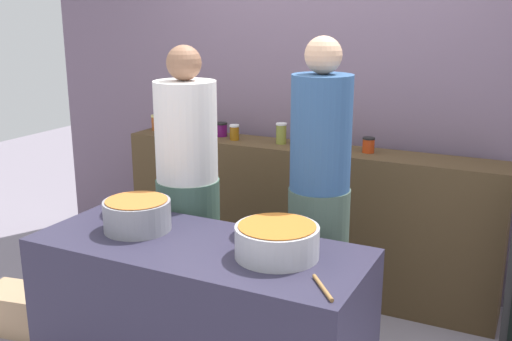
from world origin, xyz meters
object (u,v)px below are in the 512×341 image
Objects in this scene: preserve_jar_7 at (368,145)px; bread_crate at (21,309)px; cooking_pot_left at (137,215)px; wooden_spoon at (323,288)px; preserve_jar_5 at (308,136)px; preserve_jar_4 at (281,133)px; cook_in_cap at (319,219)px; preserve_jar_0 at (156,122)px; cook_with_tongs at (188,206)px; preserve_jar_2 at (221,129)px; preserve_jar_6 at (333,141)px; preserve_jar_3 at (234,132)px; cooking_pot_center at (277,241)px; preserve_jar_1 at (176,127)px.

preserve_jar_7 is 0.23× the size of bread_crate.
cooking_pot_left reaches higher than wooden_spoon.
preserve_jar_5 is 1.77m from wooden_spoon.
preserve_jar_4 is 0.08× the size of cook_in_cap.
cook_with_tongs is at bearing -45.68° from preserve_jar_0.
preserve_jar_7 is at bearing -1.45° from preserve_jar_2.
bread_crate is (-0.09, -1.39, -0.97)m from preserve_jar_0.
preserve_jar_6 is at bearing -4.80° from preserve_jar_2.
preserve_jar_6 is (0.40, -0.04, -0.01)m from preserve_jar_4.
cook_with_tongs is 0.96× the size of cook_in_cap.
preserve_jar_2 reaches higher than cooking_pot_left.
preserve_jar_6 reaches higher than preserve_jar_2.
wooden_spoon is at bearing -80.05° from preserve_jar_7.
cooking_pot_left is (-0.42, -1.37, -0.20)m from preserve_jar_5.
preserve_jar_3 is 1.65m from cooking_pot_center.
preserve_jar_2 is at bearing 8.95° from preserve_jar_1.
preserve_jar_1 is 1.26m from preserve_jar_6.
preserve_jar_1 is at bearing -179.00° from preserve_jar_5.
cooking_pot_center is (0.95, -1.34, -0.19)m from preserve_jar_3.
preserve_jar_3 is at bearing -177.35° from preserve_jar_7.
cook_with_tongs reaches higher than preserve_jar_3.
cooking_pot_center is at bearing -52.10° from preserve_jar_2.
preserve_jar_3 is 0.06× the size of cook_with_tongs.
preserve_jar_5 is 0.42m from preserve_jar_7.
preserve_jar_3 is at bearing 96.00° from cooking_pot_left.
cook_in_cap reaches higher than cooking_pot_left.
preserve_jar_0 is at bearing 179.20° from preserve_jar_5.
preserve_jar_2 is at bearing 127.90° from cooking_pot_center.
preserve_jar_1 is 0.98× the size of preserve_jar_7.
bread_crate is at bearing 179.95° from cooking_pot_center.
preserve_jar_5 is 1.09× the size of preserve_jar_6.
preserve_jar_6 is at bearing 98.42° from cooking_pot_center.
preserve_jar_0 reaches higher than preserve_jar_2.
cook_with_tongs is at bearing 92.67° from cooking_pot_left.
cooking_pot_center is (1.46, -1.35, -0.19)m from preserve_jar_1.
bread_crate is at bearing -142.49° from preserve_jar_7.
cooking_pot_left is 0.81m from cooking_pot_center.
preserve_jar_6 reaches higher than cooking_pot_center.
cooking_pot_left is (0.65, -1.36, -0.18)m from preserve_jar_1.
cook_with_tongs is at bearing 147.68° from cooking_pot_center.
preserve_jar_7 reaches higher than preserve_jar_1.
preserve_jar_0 is at bearing 121.96° from cooking_pot_left.
preserve_jar_1 is at bearing 151.40° from cook_in_cap.
preserve_jar_2 is at bearing 176.00° from preserve_jar_4.
cooking_pot_left is at bearing -145.33° from cook_in_cap.
preserve_jar_6 is at bearing -2.14° from preserve_jar_0.
preserve_jar_7 is at bearing 11.60° from preserve_jar_6.
preserve_jar_6 reaches higher than wooden_spoon.
preserve_jar_4 reaches higher than preserve_jar_6.
preserve_jar_4 reaches higher than preserve_jar_1.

